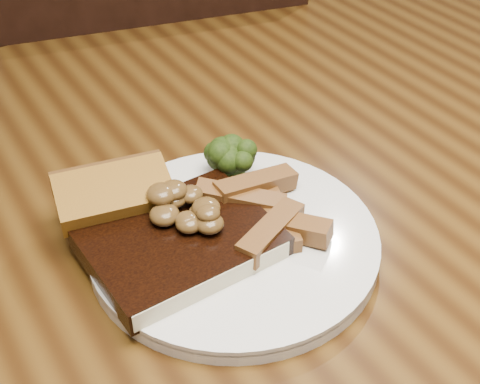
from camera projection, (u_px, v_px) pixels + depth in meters
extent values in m
cube|color=#432A0D|center=(236.00, 221.00, 0.65)|extent=(1.60, 0.90, 0.04)
cylinder|color=black|center=(432.00, 139.00, 1.43)|extent=(0.07, 0.07, 0.71)
cube|color=black|center=(148.00, 117.00, 1.29)|extent=(0.54, 0.54, 0.04)
cylinder|color=black|center=(214.00, 151.00, 1.63)|extent=(0.04, 0.04, 0.44)
cylinder|color=black|center=(62.00, 179.00, 1.54)|extent=(0.04, 0.04, 0.44)
cylinder|color=black|center=(265.00, 249.00, 1.35)|extent=(0.04, 0.04, 0.44)
cylinder|color=black|center=(84.00, 291.00, 1.27)|extent=(0.04, 0.04, 0.44)
cube|color=black|center=(161.00, 40.00, 0.98)|extent=(0.44, 0.14, 0.47)
cylinder|color=silver|center=(234.00, 243.00, 0.59)|extent=(0.29, 0.29, 0.01)
cube|color=black|center=(180.00, 243.00, 0.56)|extent=(0.16, 0.12, 0.02)
cube|color=beige|center=(211.00, 284.00, 0.53)|extent=(0.14, 0.02, 0.02)
cube|color=olive|center=(117.00, 210.00, 0.60)|extent=(0.11, 0.07, 0.02)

